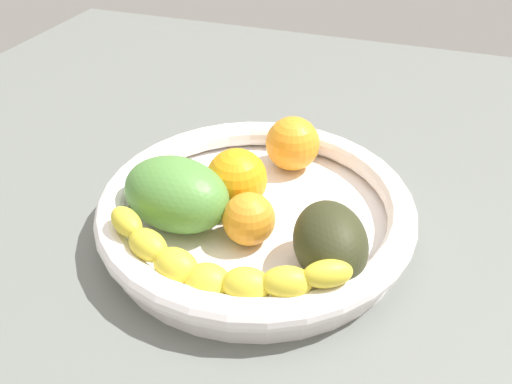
{
  "coord_description": "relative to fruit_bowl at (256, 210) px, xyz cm",
  "views": [
    {
      "loc": [
        14.3,
        -40.67,
        38.57
      ],
      "look_at": [
        0.0,
        0.0,
        7.61
      ],
      "focal_mm": 37.23,
      "sensor_mm": 36.0,
      "label": 1
    }
  ],
  "objects": [
    {
      "name": "fruit_bowl",
      "position": [
        0.0,
        0.0,
        0.0
      ],
      "size": [
        32.2,
        32.2,
        4.51
      ],
      "color": "white",
      "rests_on": "kitchen_counter"
    },
    {
      "name": "mango_green",
      "position": [
        -7.0,
        -3.61,
        2.82
      ],
      "size": [
        12.3,
        9.72,
        7.06
      ],
      "primitive_type": "ellipsoid",
      "rotation": [
        0.0,
        0.0,
        2.98
      ],
      "color": "#538C3D",
      "rests_on": "fruit_bowl"
    },
    {
      "name": "orange_mid_right",
      "position": [
        0.85,
        10.2,
        2.39
      ],
      "size": [
        6.21,
        6.21,
        6.21
      ],
      "primitive_type": "sphere",
      "color": "orange",
      "rests_on": "fruit_bowl"
    },
    {
      "name": "orange_mid_left",
      "position": [
        0.61,
        -3.78,
        1.85
      ],
      "size": [
        5.12,
        5.12,
        5.12
      ],
      "primitive_type": "sphere",
      "color": "orange",
      "rests_on": "fruit_bowl"
    },
    {
      "name": "orange_front",
      "position": [
        -2.56,
        1.24,
        2.49
      ],
      "size": [
        6.4,
        6.4,
        6.4
      ],
      "primitive_type": "sphere",
      "color": "orange",
      "rests_on": "fruit_bowl"
    },
    {
      "name": "avocado_dark",
      "position": [
        8.76,
        -5.27,
        2.51
      ],
      "size": [
        9.71,
        10.87,
        6.45
      ],
      "primitive_type": "ellipsoid",
      "rotation": [
        0.0,
        0.0,
        5.16
      ],
      "color": "#31341B",
      "rests_on": "fruit_bowl"
    },
    {
      "name": "banana_draped_left",
      "position": [
        0.17,
        -11.3,
        2.04
      ],
      "size": [
        23.43,
        6.7,
        5.01
      ],
      "color": "yellow",
      "rests_on": "fruit_bowl"
    },
    {
      "name": "kitchen_counter",
      "position": [
        0.0,
        0.0,
        -3.82
      ],
      "size": [
        120.0,
        120.0,
        3.0
      ],
      "primitive_type": "cube",
      "color": "slate",
      "rests_on": "ground"
    }
  ]
}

